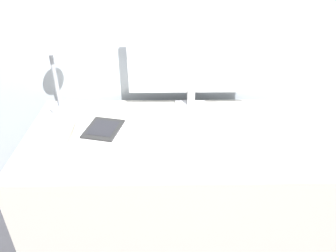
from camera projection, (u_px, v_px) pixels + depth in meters
wall_back at (184, 16)px, 1.68m from camera, size 3.60×0.05×2.40m
desk at (185, 194)px, 1.74m from camera, size 1.52×0.70×0.76m
monitor at (192, 60)px, 1.64m from camera, size 0.65×0.11×0.47m
keyboard at (228, 137)px, 1.51m from camera, size 0.29×0.12×0.01m
laptop at (109, 134)px, 1.52m from camera, size 0.34×0.24×0.02m
ereader at (103, 129)px, 1.53m from camera, size 0.19×0.22×0.01m
desk_lamp at (53, 64)px, 1.61m from camera, size 0.12×0.12×0.38m
notebook at (52, 132)px, 1.53m from camera, size 0.19×0.27×0.03m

